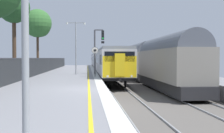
% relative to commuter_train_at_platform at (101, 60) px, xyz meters
% --- Properties ---
extents(ground, '(17.40, 110.00, 1.21)m').
position_rel_commuter_train_at_platform_xyz_m(ground, '(0.54, -38.46, -1.88)').
color(ground, gray).
extents(commuter_train_at_platform, '(2.83, 63.57, 3.81)m').
position_rel_commuter_train_at_platform_xyz_m(commuter_train_at_platform, '(0.00, 0.00, 0.00)').
color(commuter_train_at_platform, '#B7B7BC').
rests_on(commuter_train_at_platform, ground).
extents(freight_train_adjacent_track, '(2.60, 28.19, 4.48)m').
position_rel_commuter_train_at_platform_xyz_m(freight_train_adjacent_track, '(4.00, -24.01, 0.18)').
color(freight_train_adjacent_track, '#232326').
rests_on(freight_train_adjacent_track, ground).
extents(signal_gantry, '(1.10, 0.24, 4.74)m').
position_rel_commuter_train_at_platform_xyz_m(signal_gantry, '(-1.46, -23.15, 1.70)').
color(signal_gantry, '#47474C').
rests_on(signal_gantry, ground).
extents(speed_limit_sign, '(0.59, 0.08, 2.70)m').
position_rel_commuter_train_at_platform_xyz_m(speed_limit_sign, '(-1.85, -27.87, 0.45)').
color(speed_limit_sign, '#59595B').
rests_on(speed_limit_sign, ground).
extents(platform_lamp_mid, '(2.00, 0.20, 5.45)m').
position_rel_commuter_train_at_platform_xyz_m(platform_lamp_mid, '(-3.72, -23.78, 1.96)').
color(platform_lamp_mid, '#93999E').
rests_on(platform_lamp_mid, ground).
extents(background_tree_left, '(3.72, 3.72, 8.14)m').
position_rel_commuter_train_at_platform_xyz_m(background_tree_left, '(-8.99, -14.67, 4.87)').
color(background_tree_left, '#473323').
rests_on(background_tree_left, ground).
extents(background_tree_right, '(3.08, 3.08, 8.18)m').
position_rel_commuter_train_at_platform_xyz_m(background_tree_right, '(-9.56, -24.99, 5.22)').
color(background_tree_right, '#473323').
rests_on(background_tree_right, ground).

